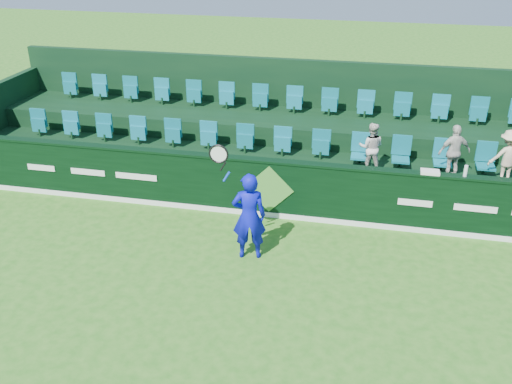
% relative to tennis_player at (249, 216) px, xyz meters
% --- Properties ---
extents(ground, '(60.00, 60.00, 0.00)m').
position_rel_tennis_player_xyz_m(ground, '(0.08, -2.25, -0.91)').
color(ground, '#256818').
rests_on(ground, ground).
extents(sponsor_hoarding, '(16.00, 0.25, 1.35)m').
position_rel_tennis_player_xyz_m(sponsor_hoarding, '(0.08, 1.75, -0.24)').
color(sponsor_hoarding, black).
rests_on(sponsor_hoarding, ground).
extents(stand_tier_front, '(16.00, 2.00, 0.80)m').
position_rel_tennis_player_xyz_m(stand_tier_front, '(0.08, 2.85, -0.51)').
color(stand_tier_front, black).
rests_on(stand_tier_front, ground).
extents(stand_tier_back, '(16.00, 1.80, 1.30)m').
position_rel_tennis_player_xyz_m(stand_tier_back, '(0.08, 4.75, -0.26)').
color(stand_tier_back, black).
rests_on(stand_tier_back, ground).
extents(stand_rear, '(16.00, 4.10, 2.60)m').
position_rel_tennis_player_xyz_m(stand_rear, '(0.08, 5.20, 0.31)').
color(stand_rear, black).
rests_on(stand_rear, ground).
extents(seat_row_front, '(13.50, 0.50, 0.60)m').
position_rel_tennis_player_xyz_m(seat_row_front, '(0.08, 3.25, 0.19)').
color(seat_row_front, '#0E6873').
rests_on(seat_row_front, stand_tier_front).
extents(seat_row_back, '(13.50, 0.50, 0.60)m').
position_rel_tennis_player_xyz_m(seat_row_back, '(0.08, 5.05, 0.69)').
color(seat_row_back, '#0E6873').
rests_on(seat_row_back, stand_tier_back).
extents(tennis_player, '(1.16, 0.56, 2.44)m').
position_rel_tennis_player_xyz_m(tennis_player, '(0.00, 0.00, 0.00)').
color(tennis_player, '#0B0FBF').
rests_on(tennis_player, ground).
extents(spectator_left, '(0.57, 0.44, 1.15)m').
position_rel_tennis_player_xyz_m(spectator_left, '(2.18, 2.87, 0.47)').
color(spectator_left, beige).
rests_on(spectator_left, stand_tier_front).
extents(spectator_middle, '(0.79, 0.55, 1.24)m').
position_rel_tennis_player_xyz_m(spectator_middle, '(3.97, 2.87, 0.51)').
color(spectator_middle, beige).
rests_on(spectator_middle, stand_tier_front).
extents(spectator_right, '(0.85, 0.59, 1.21)m').
position_rel_tennis_player_xyz_m(spectator_right, '(5.08, 2.87, 0.49)').
color(spectator_right, beige).
rests_on(spectator_right, stand_tier_front).
extents(towel, '(0.38, 0.25, 0.06)m').
position_rel_tennis_player_xyz_m(towel, '(3.40, 1.75, 0.47)').
color(towel, white).
rests_on(towel, sponsor_hoarding).
extents(drinks_bottle, '(0.07, 0.07, 0.23)m').
position_rel_tennis_player_xyz_m(drinks_bottle, '(4.08, 1.75, 0.56)').
color(drinks_bottle, silver).
rests_on(drinks_bottle, sponsor_hoarding).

